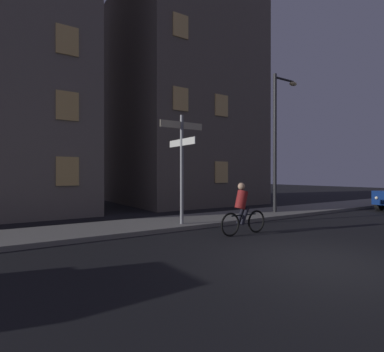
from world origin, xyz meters
TOP-DOWN VIEW (x-y plane):
  - ground_plane at (0.00, 0.00)m, footprint 80.00×80.00m
  - sidewalk_kerb at (0.00, 5.91)m, footprint 40.00×2.61m
  - signpost at (-0.36, 5.12)m, footprint 1.69×1.67m
  - street_lamp at (5.20, 5.67)m, footprint 1.58×0.28m
  - cyclist at (0.57, 3.05)m, footprint 1.82×0.32m
  - building_right_block at (4.85, 14.24)m, footprint 8.04×9.69m

SIDE VIEW (x-z plane):
  - ground_plane at x=0.00m, z-range 0.00..0.00m
  - sidewalk_kerb at x=0.00m, z-range 0.00..0.14m
  - cyclist at x=0.57m, z-range -0.06..1.55m
  - signpost at x=-0.36m, z-range 0.52..4.32m
  - street_lamp at x=5.20m, z-range 0.69..7.07m
  - building_right_block at x=4.85m, z-range 0.00..14.25m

